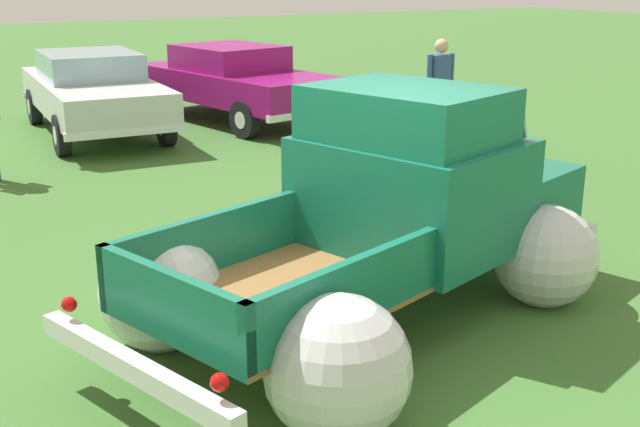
# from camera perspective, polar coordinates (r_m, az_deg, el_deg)

# --- Properties ---
(ground_plane) EXTENTS (80.00, 80.00, 0.00)m
(ground_plane) POSITION_cam_1_polar(r_m,az_deg,el_deg) (6.74, 2.96, -7.79)
(ground_plane) COLOR #3D6B2D
(vintage_pickup_truck) EXTENTS (4.99, 3.79, 1.96)m
(vintage_pickup_truck) POSITION_cam_1_polar(r_m,az_deg,el_deg) (6.74, 5.17, -0.89)
(vintage_pickup_truck) COLOR black
(vintage_pickup_truck) RESTS_ON ground
(show_car_0) EXTENTS (2.05, 4.78, 1.43)m
(show_car_0) POSITION_cam_1_polar(r_m,az_deg,el_deg) (14.69, -16.00, 8.55)
(show_car_0) COLOR black
(show_car_0) RESTS_ON ground
(show_car_1) EXTENTS (2.80, 4.84, 1.43)m
(show_car_1) POSITION_cam_1_polar(r_m,az_deg,el_deg) (15.48, -6.18, 9.53)
(show_car_1) COLOR black
(show_car_1) RESTS_ON ground
(spectator_1) EXTENTS (0.53, 0.35, 1.74)m
(spectator_1) POSITION_cam_1_polar(r_m,az_deg,el_deg) (13.39, 8.62, 9.15)
(spectator_1) COLOR black
(spectator_1) RESTS_ON ground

